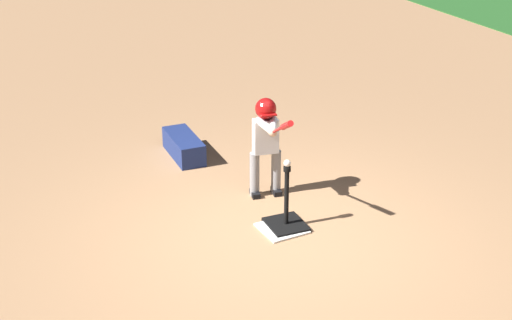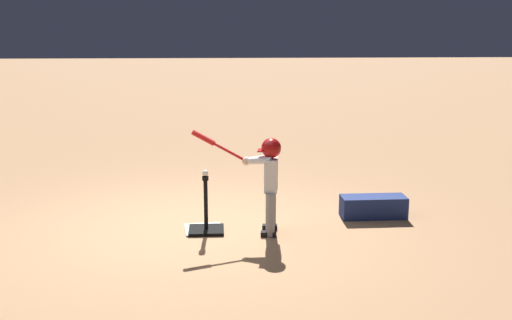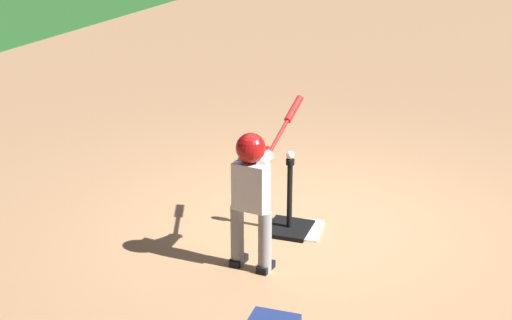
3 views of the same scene
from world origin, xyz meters
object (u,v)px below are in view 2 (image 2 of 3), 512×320
at_px(batting_tee, 206,224).
at_px(baseball, 205,173).
at_px(batter_child, 268,173).
at_px(equipment_bag, 373,207).

height_order(batting_tee, baseball, baseball).
bearing_deg(batter_child, batting_tee, -6.90).
height_order(baseball, equipment_bag, baseball).
bearing_deg(baseball, batting_tee, 0.00).
height_order(batter_child, baseball, batter_child).
bearing_deg(equipment_bag, batter_child, 19.90).
xyz_separation_m(batter_child, equipment_bag, (-1.42, -0.53, -0.60)).
xyz_separation_m(batter_child, baseball, (0.74, -0.09, -0.01)).
distance_m(batting_tee, batter_child, 0.98).
bearing_deg(batting_tee, batter_child, 173.10).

